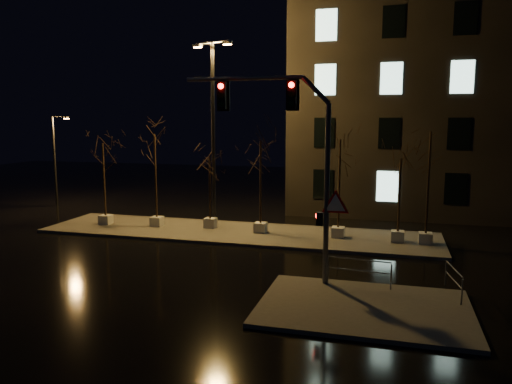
% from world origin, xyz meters
% --- Properties ---
extents(ground, '(90.00, 90.00, 0.00)m').
position_xyz_m(ground, '(0.00, 0.00, 0.00)').
color(ground, black).
rests_on(ground, ground).
extents(median, '(22.00, 5.00, 0.15)m').
position_xyz_m(median, '(0.00, 6.00, 0.07)').
color(median, '#494741').
rests_on(median, ground).
extents(sidewalk_corner, '(7.00, 5.00, 0.15)m').
position_xyz_m(sidewalk_corner, '(7.50, -3.50, 0.07)').
color(sidewalk_corner, '#494741').
rests_on(sidewalk_corner, ground).
extents(building, '(25.00, 12.00, 15.00)m').
position_xyz_m(building, '(14.00, 18.00, 7.50)').
color(building, black).
rests_on(building, ground).
extents(tree_0, '(1.80, 1.80, 4.95)m').
position_xyz_m(tree_0, '(-8.12, 5.86, 3.91)').
color(tree_0, beige).
rests_on(tree_0, median).
extents(tree_1, '(1.80, 1.80, 5.51)m').
position_xyz_m(tree_1, '(-4.94, 6.17, 4.33)').
color(tree_1, beige).
rests_on(tree_1, median).
extents(tree_2, '(1.80, 1.80, 4.19)m').
position_xyz_m(tree_2, '(-1.76, 6.59, 3.33)').
color(tree_2, beige).
rests_on(tree_2, median).
extents(tree_3, '(1.80, 1.80, 5.17)m').
position_xyz_m(tree_3, '(1.35, 6.16, 4.07)').
color(tree_3, beige).
rests_on(tree_3, median).
extents(tree_4, '(1.80, 1.80, 5.31)m').
position_xyz_m(tree_4, '(5.61, 6.13, 4.18)').
color(tree_4, beige).
rests_on(tree_4, median).
extents(tree_5, '(1.80, 1.80, 4.36)m').
position_xyz_m(tree_5, '(8.65, 6.02, 3.46)').
color(tree_5, beige).
rests_on(tree_5, median).
extents(tree_6, '(1.80, 1.80, 5.76)m').
position_xyz_m(tree_6, '(10.00, 5.94, 4.52)').
color(tree_6, beige).
rests_on(tree_6, median).
extents(traffic_signal_mast, '(6.40, 0.30, 7.81)m').
position_xyz_m(traffic_signal_mast, '(4.66, -1.52, 5.28)').
color(traffic_signal_mast, '#5B5E63').
rests_on(traffic_signal_mast, sidewalk_corner).
extents(streetlight_main, '(2.59, 1.05, 10.52)m').
position_xyz_m(streetlight_main, '(-1.76, 7.25, 6.22)').
color(streetlight_main, black).
rests_on(streetlight_main, median).
extents(streetlight_far, '(1.26, 0.57, 6.59)m').
position_xyz_m(streetlight_far, '(-15.39, 11.17, 3.62)').
color(streetlight_far, black).
rests_on(streetlight_far, ground).
extents(guard_rail_a, '(2.39, 0.34, 1.04)m').
position_xyz_m(guard_rail_a, '(7.19, -1.50, 0.83)').
color(guard_rail_a, '#5B5E63').
rests_on(guard_rail_a, sidewalk_corner).
extents(guard_rail_b, '(0.38, 2.03, 0.97)m').
position_xyz_m(guard_rail_b, '(10.50, -1.57, 0.78)').
color(guard_rail_b, '#5B5E63').
rests_on(guard_rail_b, sidewalk_corner).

